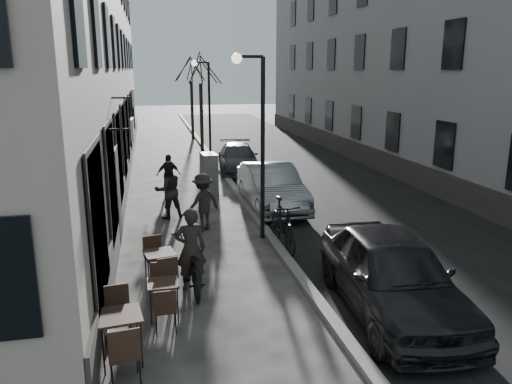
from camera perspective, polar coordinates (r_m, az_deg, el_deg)
name	(u,v)px	position (r m, az deg, el deg)	size (l,w,h in m)	color
ground	(340,350)	(9.08, 9.58, -17.42)	(120.00, 120.00, 0.00)	#373432
road	(294,167)	(24.61, 4.32, 2.89)	(7.30, 60.00, 0.00)	black
kerb	(220,169)	(23.84, -4.14, 2.67)	(0.25, 60.00, 0.12)	gray
streetlamp_near	(257,127)	(13.55, 0.06, 7.43)	(0.90, 0.28, 5.09)	black
streetlamp_far	(206,100)	(25.37, -5.75, 10.39)	(0.90, 0.28, 5.09)	black
tree_near	(200,69)	(28.31, -6.39, 13.77)	(2.40, 2.40, 5.70)	black
tree_far	(191,69)	(34.29, -7.45, 13.75)	(2.40, 2.40, 5.70)	black
bistro_set_a	(121,333)	(8.70, -15.22, -15.30)	(0.78, 1.75, 1.01)	black
bistro_set_b	(164,296)	(9.95, -10.53, -11.61)	(0.61, 1.46, 0.86)	black
bistro_set_c	(160,265)	(11.31, -10.91, -8.23)	(0.75, 1.62, 0.93)	black
sign_board	(101,315)	(9.49, -17.33, -13.26)	(0.49, 0.70, 1.13)	black
utility_cabinet	(209,172)	(19.60, -5.39, 2.24)	(0.55, 1.00, 1.50)	slate
bicycle	(191,264)	(11.04, -7.41, -8.19)	(0.74, 2.13, 1.12)	black
cyclist_rider	(191,249)	(10.91, -7.46, -6.46)	(0.67, 0.44, 1.83)	#282622
pedestrian_near	(168,190)	(16.15, -10.00, 0.22)	(0.90, 0.70, 1.86)	black
pedestrian_mid	(203,202)	(14.82, -6.09, -1.16)	(1.11, 0.64, 1.72)	black
pedestrian_far	(168,175)	(19.24, -9.97, 1.97)	(0.91, 0.38, 1.56)	black
car_near	(392,274)	(10.16, 15.32, -9.02)	(1.93, 4.79, 1.63)	black
car_mid	(272,187)	(17.10, 1.79, 0.59)	(1.59, 4.57, 1.50)	gray
car_far	(238,158)	(23.41, -2.06, 3.92)	(1.77, 4.36, 1.26)	#363A40
moped	(283,224)	(13.33, 3.08, -3.69)	(0.62, 2.21, 1.33)	black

